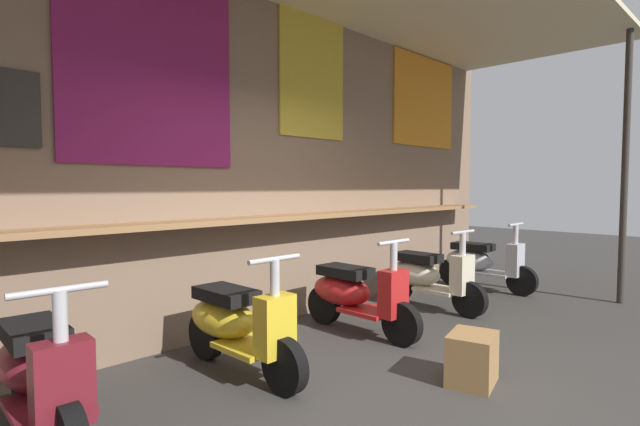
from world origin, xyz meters
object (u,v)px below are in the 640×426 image
object	(u,v)px
scooter_silver	(480,262)
scooter_red	(354,294)
scooter_maroon	(40,372)
merchandise_crate	(472,359)
scooter_cream	(426,276)
scooter_yellow	(235,323)

from	to	relation	value
scooter_silver	scooter_red	bearing A→B (deg)	-91.48
scooter_maroon	merchandise_crate	bearing A→B (deg)	62.57
scooter_maroon	merchandise_crate	xyz separation A→B (m)	(2.48, -1.43, -0.20)
scooter_cream	merchandise_crate	distance (m)	2.20
scooter_maroon	scooter_red	xyz separation A→B (m)	(2.81, 0.00, 0.00)
scooter_silver	merchandise_crate	distance (m)	3.41
scooter_red	scooter_cream	bearing A→B (deg)	90.27
scooter_yellow	scooter_cream	xyz separation A→B (m)	(2.76, -0.00, 0.00)
scooter_yellow	scooter_red	distance (m)	1.44
scooter_maroon	scooter_yellow	world-z (taller)	same
scooter_red	scooter_silver	world-z (taller)	same
scooter_silver	scooter_yellow	bearing A→B (deg)	-91.48
scooter_yellow	scooter_silver	size ratio (longest dim) A/B	1.00
scooter_yellow	scooter_silver	xyz separation A→B (m)	(4.19, -0.00, 0.00)
scooter_silver	merchandise_crate	size ratio (longest dim) A/B	3.57
scooter_yellow	scooter_silver	bearing A→B (deg)	89.41
scooter_maroon	scooter_yellow	xyz separation A→B (m)	(1.37, 0.00, 0.00)
scooter_cream	scooter_silver	xyz separation A→B (m)	(1.43, 0.00, 0.00)
merchandise_crate	scooter_cream	bearing A→B (deg)	40.93
scooter_red	scooter_maroon	bearing A→B (deg)	-89.73
scooter_maroon	merchandise_crate	world-z (taller)	scooter_maroon
scooter_cream	scooter_maroon	bearing A→B (deg)	-88.02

